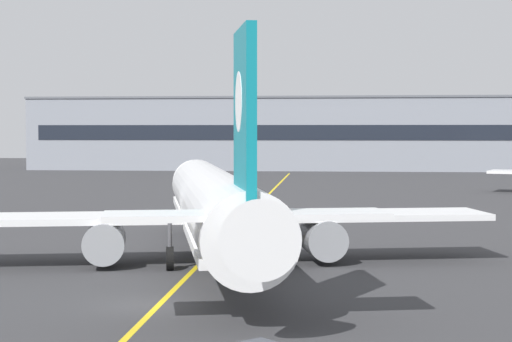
% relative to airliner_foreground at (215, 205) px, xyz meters
% --- Properties ---
extents(ground_plane, '(400.00, 400.00, 0.00)m').
position_rel_airliner_foreground_xyz_m(ground_plane, '(-1.20, -12.20, -3.37)').
color(ground_plane, '#353538').
extents(taxiway_centreline, '(3.38, 179.98, 0.01)m').
position_rel_airliner_foreground_xyz_m(taxiway_centreline, '(-1.20, 17.80, -3.37)').
color(taxiway_centreline, yellow).
rests_on(taxiway_centreline, ground).
extents(airliner_foreground, '(32.27, 41.08, 11.65)m').
position_rel_airliner_foreground_xyz_m(airliner_foreground, '(0.00, 0.00, 0.00)').
color(airliner_foreground, white).
rests_on(airliner_foreground, ground).
extents(safety_cone_by_nose_gear, '(0.44, 0.44, 0.55)m').
position_rel_airliner_foreground_xyz_m(safety_cone_by_nose_gear, '(1.64, 15.46, -3.11)').
color(safety_cone_by_nose_gear, orange).
rests_on(safety_cone_by_nose_gear, ground).
extents(terminal_building, '(125.50, 12.40, 14.09)m').
position_rel_airliner_foreground_xyz_m(terminal_building, '(8.57, 121.91, 3.68)').
color(terminal_building, gray).
rests_on(terminal_building, ground).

